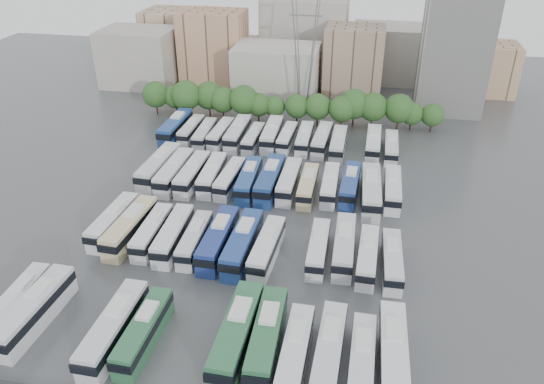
% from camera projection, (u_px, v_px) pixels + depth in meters
% --- Properties ---
extents(ground, '(220.00, 220.00, 0.00)m').
position_uv_depth(ground, '(244.00, 227.00, 78.52)').
color(ground, '#424447').
rests_on(ground, ground).
extents(tree_line, '(64.99, 7.99, 8.27)m').
position_uv_depth(tree_line, '(282.00, 103.00, 112.75)').
color(tree_line, black).
rests_on(tree_line, ground).
extents(city_buildings, '(102.00, 35.00, 20.00)m').
position_uv_depth(city_buildings, '(279.00, 51.00, 137.58)').
color(city_buildings, '#9E998E').
rests_on(city_buildings, ground).
extents(apartment_tower, '(14.00, 14.00, 26.00)m').
position_uv_depth(apartment_tower, '(454.00, 52.00, 116.38)').
color(apartment_tower, silver).
rests_on(apartment_tower, ground).
extents(electricity_pylon, '(9.00, 6.91, 33.83)m').
position_uv_depth(electricity_pylon, '(306.00, 27.00, 112.02)').
color(electricity_pylon, slate).
rests_on(electricity_pylon, ground).
extents(bus_r0_s0, '(2.69, 11.25, 3.51)m').
position_uv_depth(bus_r0_s0, '(19.00, 300.00, 61.54)').
color(bus_r0_s0, silver).
rests_on(bus_r0_s0, ground).
extents(bus_r0_s1, '(3.39, 13.12, 4.08)m').
position_uv_depth(bus_r0_s1, '(34.00, 310.00, 59.73)').
color(bus_r0_s1, silver).
rests_on(bus_r0_s1, ground).
extents(bus_r0_s4, '(2.94, 12.99, 4.07)m').
position_uv_depth(bus_r0_s4, '(114.00, 328.00, 57.23)').
color(bus_r0_s4, silver).
rests_on(bus_r0_s4, ground).
extents(bus_r0_s5, '(2.70, 11.64, 3.64)m').
position_uv_depth(bus_r0_s5, '(144.00, 331.00, 57.09)').
color(bus_r0_s5, '#2B653F').
rests_on(bus_r0_s5, ground).
extents(bus_r0_s8, '(3.15, 13.67, 4.28)m').
position_uv_depth(bus_r0_s8, '(237.00, 333.00, 56.38)').
color(bus_r0_s8, '#2B663F').
rests_on(bus_r0_s8, ground).
extents(bus_r0_s9, '(3.21, 12.99, 4.05)m').
position_uv_depth(bus_r0_s9, '(267.00, 337.00, 56.12)').
color(bus_r0_s9, '#2B653D').
rests_on(bus_r0_s9, ground).
extents(bus_r0_s10, '(2.66, 11.83, 3.70)m').
position_uv_depth(bus_r0_s10, '(295.00, 352.00, 54.39)').
color(bus_r0_s10, silver).
rests_on(bus_r0_s10, ground).
extents(bus_r0_s11, '(2.93, 12.09, 3.77)m').
position_uv_depth(bus_r0_s11, '(329.00, 351.00, 54.57)').
color(bus_r0_s11, silver).
rests_on(bus_r0_s11, ground).
extents(bus_r0_s12, '(2.63, 11.44, 3.58)m').
position_uv_depth(bus_r0_s12, '(362.00, 362.00, 53.40)').
color(bus_r0_s12, silver).
rests_on(bus_r0_s12, ground).
extents(bus_r0_s13, '(3.01, 12.75, 3.98)m').
position_uv_depth(bus_r0_s13, '(393.00, 353.00, 54.09)').
color(bus_r0_s13, silver).
rests_on(bus_r0_s13, ground).
extents(bus_r1_s1, '(3.10, 12.30, 3.83)m').
position_uv_depth(bus_r1_s1, '(114.00, 221.00, 76.35)').
color(bus_r1_s1, silver).
rests_on(bus_r1_s1, ground).
extents(bus_r1_s2, '(3.44, 13.04, 4.05)m').
position_uv_depth(bus_r1_s2, '(130.00, 227.00, 74.81)').
color(bus_r1_s2, beige).
rests_on(bus_r1_s2, ground).
extents(bus_r1_s3, '(2.70, 11.41, 3.56)m').
position_uv_depth(bus_r1_s3, '(152.00, 232.00, 74.20)').
color(bus_r1_s3, silver).
rests_on(bus_r1_s3, ground).
extents(bus_r1_s4, '(3.04, 12.15, 3.79)m').
position_uv_depth(bus_r1_s4, '(173.00, 235.00, 73.34)').
color(bus_r1_s4, silver).
rests_on(bus_r1_s4, ground).
extents(bus_r1_s5, '(2.71, 11.12, 3.47)m').
position_uv_depth(bus_r1_s5, '(195.00, 239.00, 72.63)').
color(bus_r1_s5, silver).
rests_on(bus_r1_s5, ground).
extents(bus_r1_s6, '(2.87, 12.91, 4.05)m').
position_uv_depth(bus_r1_s6, '(218.00, 239.00, 72.17)').
color(bus_r1_s6, navy).
rests_on(bus_r1_s6, ground).
extents(bus_r1_s7, '(3.18, 13.20, 4.12)m').
position_uv_depth(bus_r1_s7, '(243.00, 243.00, 71.25)').
color(bus_r1_s7, navy).
rests_on(bus_r1_s7, ground).
extents(bus_r1_s8, '(3.17, 12.06, 3.75)m').
position_uv_depth(bus_r1_s8, '(267.00, 248.00, 70.62)').
color(bus_r1_s8, silver).
rests_on(bus_r1_s8, ground).
extents(bus_r1_s10, '(2.56, 11.04, 3.45)m').
position_uv_depth(bus_r1_s10, '(318.00, 248.00, 70.79)').
color(bus_r1_s10, silver).
rests_on(bus_r1_s10, ground).
extents(bus_r1_s11, '(2.90, 12.33, 3.85)m').
position_uv_depth(bus_r1_s11, '(344.00, 246.00, 70.95)').
color(bus_r1_s11, silver).
rests_on(bus_r1_s11, ground).
extents(bus_r1_s12, '(2.78, 11.33, 3.54)m').
position_uv_depth(bus_r1_s12, '(367.00, 256.00, 69.14)').
color(bus_r1_s12, silver).
rests_on(bus_r1_s12, ground).
extents(bus_r1_s13, '(2.74, 11.20, 3.49)m').
position_uv_depth(bus_r1_s13, '(392.00, 260.00, 68.39)').
color(bus_r1_s13, silver).
rests_on(bus_r1_s13, ground).
extents(bus_r2_s1, '(3.48, 13.77, 4.29)m').
position_uv_depth(bus_r2_s1, '(159.00, 166.00, 91.34)').
color(bus_r2_s1, silver).
rests_on(bus_r2_s1, ground).
extents(bus_r2_s2, '(2.99, 13.05, 4.08)m').
position_uv_depth(bus_r2_s2, '(174.00, 172.00, 89.85)').
color(bus_r2_s2, silver).
rests_on(bus_r2_s2, ground).
extents(bus_r2_s3, '(2.83, 12.45, 3.90)m').
position_uv_depth(bus_r2_s3, '(192.00, 174.00, 89.41)').
color(bus_r2_s3, silver).
rests_on(bus_r2_s3, ground).
extents(bus_r2_s4, '(3.08, 12.08, 3.76)m').
position_uv_depth(bus_r2_s4, '(212.00, 174.00, 89.33)').
color(bus_r2_s4, white).
rests_on(bus_r2_s4, ground).
extents(bus_r2_s5, '(3.04, 11.41, 3.54)m').
position_uv_depth(bus_r2_s5, '(230.00, 178.00, 88.35)').
color(bus_r2_s5, silver).
rests_on(bus_r2_s5, ground).
extents(bus_r2_s6, '(3.12, 12.33, 3.84)m').
position_uv_depth(bus_r2_s6, '(249.00, 180.00, 87.56)').
color(bus_r2_s6, navy).
rests_on(bus_r2_s6, ground).
extents(bus_r2_s7, '(3.03, 13.39, 4.19)m').
position_uv_depth(bus_r2_s7, '(270.00, 179.00, 87.27)').
color(bus_r2_s7, navy).
rests_on(bus_r2_s7, ground).
extents(bus_r2_s8, '(2.70, 12.12, 3.80)m').
position_uv_depth(bus_r2_s8, '(289.00, 181.00, 87.23)').
color(bus_r2_s8, silver).
rests_on(bus_r2_s8, ground).
extents(bus_r2_s9, '(2.54, 11.36, 3.56)m').
position_uv_depth(bus_r2_s9, '(308.00, 185.00, 86.08)').
color(bus_r2_s9, beige).
rests_on(bus_r2_s9, ground).
extents(bus_r2_s10, '(2.66, 11.37, 3.56)m').
position_uv_depth(bus_r2_s10, '(330.00, 185.00, 86.33)').
color(bus_r2_s10, white).
rests_on(bus_r2_s10, ground).
extents(bus_r2_s11, '(3.06, 12.00, 3.74)m').
position_uv_depth(bus_r2_s11, '(350.00, 185.00, 86.17)').
color(bus_r2_s11, navy).
rests_on(bus_r2_s11, ground).
extents(bus_r2_s12, '(3.50, 13.73, 4.28)m').
position_uv_depth(bus_r2_s12, '(371.00, 191.00, 83.84)').
color(bus_r2_s12, silver).
rests_on(bus_r2_s12, ground).
extents(bus_r2_s13, '(2.61, 11.92, 3.74)m').
position_uv_depth(bus_r2_s13, '(392.00, 189.00, 84.92)').
color(bus_r2_s13, silver).
rests_on(bus_r2_s13, ground).
extents(bus_r3_s0, '(3.04, 13.46, 4.22)m').
position_uv_depth(bus_r3_s0, '(176.00, 127.00, 107.20)').
color(bus_r3_s0, navy).
rests_on(bus_r3_s0, ground).
extents(bus_r3_s1, '(2.51, 11.02, 3.45)m').
position_uv_depth(bus_r3_s1, '(191.00, 130.00, 106.75)').
color(bus_r3_s1, silver).
rests_on(bus_r3_s1, ground).
extents(bus_r3_s2, '(2.84, 11.24, 3.50)m').
position_uv_depth(bus_r3_s2, '(205.00, 134.00, 104.97)').
color(bus_r3_s2, silver).
rests_on(bus_r3_s2, ground).
extents(bus_r3_s3, '(2.91, 11.47, 3.57)m').
position_uv_depth(bus_r3_s3, '(221.00, 134.00, 105.00)').
color(bus_r3_s3, silver).
rests_on(bus_r3_s3, ground).
extents(bus_r3_s4, '(2.84, 12.85, 4.03)m').
position_uv_depth(bus_r3_s4, '(238.00, 133.00, 104.62)').
color(bus_r3_s4, silver).
rests_on(bus_r3_s4, ground).
extents(bus_r3_s5, '(2.61, 10.92, 3.41)m').
position_uv_depth(bus_r3_s5, '(253.00, 138.00, 103.09)').
color(bus_r3_s5, silver).
rests_on(bus_r3_s5, ground).
extents(bus_r3_s6, '(3.04, 12.79, 4.00)m').
position_uv_depth(bus_r3_s6, '(272.00, 134.00, 104.29)').
color(bus_r3_s6, silver).
rests_on(bus_r3_s6, ground).
extents(bus_r3_s7, '(2.72, 10.89, 3.39)m').
position_uv_depth(bus_r3_s7, '(287.00, 137.00, 103.54)').
color(bus_r3_s7, silver).
rests_on(bus_r3_s7, ground).
extents(bus_r3_s8, '(2.70, 11.53, 3.61)m').
position_uv_depth(bus_r3_s8, '(305.00, 138.00, 102.87)').
color(bus_r3_s8, silver).
rests_on(bus_r3_s8, ground).
extents(bus_r3_s9, '(3.17, 12.20, 3.80)m').
position_uv_depth(bus_r3_s9, '(322.00, 140.00, 102.11)').
color(bus_r3_s9, silver).
rests_on(bus_r3_s9, ground).
extents(bus_r3_s10, '(2.65, 12.00, 3.76)m').
position_uv_depth(bus_r3_s10, '(338.00, 144.00, 100.47)').
color(bus_r3_s10, silver).
rests_on(bus_r3_s10, ground).
extents(bus_r3_s12, '(2.80, 12.31, 3.85)m').
position_uv_depth(bus_r3_s12, '(373.00, 143.00, 100.54)').
color(bus_r3_s12, silver).
rests_on(bus_r3_s12, ground).
extents(bus_r3_s13, '(2.53, 11.26, 3.53)m').
position_uv_depth(bus_r3_s13, '(391.00, 147.00, 99.18)').
color(bus_r3_s13, silver).
rests_on(bus_r3_s13, ground).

